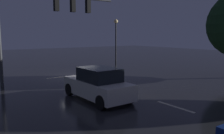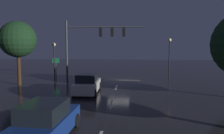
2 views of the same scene
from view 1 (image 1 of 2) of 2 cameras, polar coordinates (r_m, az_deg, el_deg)
ground_plane at (r=19.50m, az=-8.09°, el=-2.27°), size 80.00×80.00×0.00m
traffic_signal_assembly at (r=17.59m, az=-15.60°, el=12.50°), size 8.77×0.47×6.89m
lane_dash_far at (r=16.10m, az=-1.58°, el=-4.33°), size 0.16×2.20×0.01m
lane_dash_mid at (r=11.73m, az=15.04°, el=-9.26°), size 0.16×2.20×0.01m
stop_bar at (r=19.98m, az=-8.80°, el=-2.02°), size 5.00×0.16×0.01m
car_approaching at (r=12.41m, az=-3.43°, el=-4.27°), size 2.00×4.41×1.70m
street_lamp_left_kerb at (r=25.59m, az=0.95°, el=8.13°), size 0.44×0.44×5.03m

